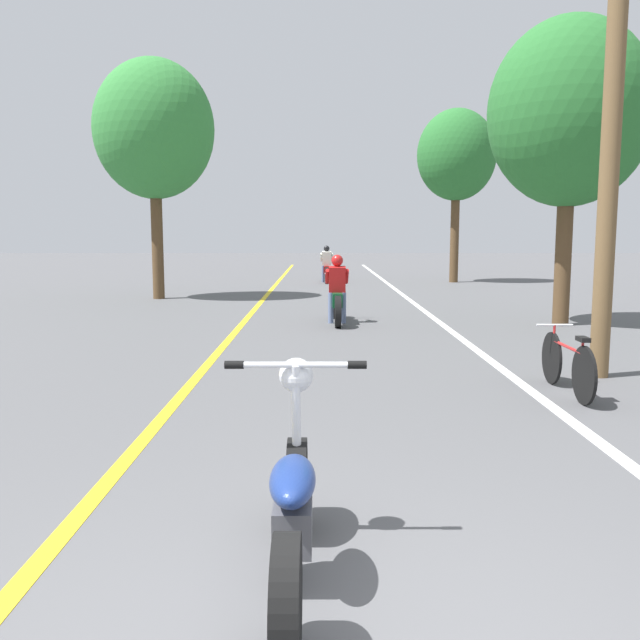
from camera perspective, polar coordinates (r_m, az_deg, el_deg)
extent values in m
cube|color=yellow|center=(15.56, -6.13, 0.50)|extent=(0.14, 48.00, 0.01)
cube|color=white|center=(15.68, 8.87, 0.50)|extent=(0.14, 48.00, 0.01)
cylinder|color=brown|center=(9.43, 23.09, 14.79)|extent=(0.24, 0.24, 6.33)
cylinder|color=#513A23|center=(14.39, 19.57, 5.88)|extent=(0.32, 0.32, 3.17)
ellipsoid|color=#286B2D|center=(14.58, 20.02, 16.09)|extent=(3.16, 2.85, 3.64)
cylinder|color=#513A23|center=(26.00, 11.01, 7.32)|extent=(0.32, 0.32, 3.79)
ellipsoid|color=#286B2D|center=(26.16, 11.17, 13.49)|extent=(2.91, 2.62, 3.35)
cylinder|color=#513A23|center=(19.62, -13.82, 7.05)|extent=(0.32, 0.32, 3.64)
ellipsoid|color=#337F38|center=(19.83, -14.08, 15.35)|extent=(3.31, 2.98, 3.80)
cylinder|color=black|center=(4.34, -2.18, -13.71)|extent=(0.12, 0.59, 0.59)
cylinder|color=black|center=(3.11, -3.08, -22.71)|extent=(0.12, 0.59, 0.59)
ellipsoid|color=navy|center=(3.60, -2.57, -13.32)|extent=(0.24, 0.63, 0.19)
cube|color=#4C4C51|center=(3.69, -2.55, -16.76)|extent=(0.20, 0.36, 0.24)
cylinder|color=silver|center=(4.12, -2.25, -8.99)|extent=(0.06, 0.23, 0.81)
cylinder|color=silver|center=(3.94, -2.32, -3.80)|extent=(0.72, 0.04, 0.04)
cylinder|color=black|center=(3.97, -7.50, -3.77)|extent=(0.11, 0.05, 0.05)
cylinder|color=black|center=(3.94, 2.89, -3.79)|extent=(0.11, 0.05, 0.05)
sphere|color=silver|center=(4.04, -2.27, -4.66)|extent=(0.21, 0.21, 0.21)
cylinder|color=black|center=(14.69, 1.12, 1.36)|extent=(0.12, 0.63, 0.63)
cylinder|color=black|center=(13.25, 1.27, 0.70)|extent=(0.12, 0.63, 0.63)
cube|color=#0C4723|center=(13.95, 1.19, 1.78)|extent=(0.20, 0.93, 0.28)
cylinder|color=silver|center=(14.53, 1.13, 3.93)|extent=(0.50, 0.03, 0.03)
cylinder|color=slate|center=(13.91, 0.66, 1.03)|extent=(0.11, 0.11, 0.64)
cylinder|color=slate|center=(13.92, 1.73, 1.03)|extent=(0.11, 0.11, 0.64)
cube|color=red|center=(13.90, 1.20, 3.43)|extent=(0.34, 0.27, 0.55)
cylinder|color=red|center=(14.05, 0.36, 3.69)|extent=(0.08, 0.44, 0.34)
cylinder|color=red|center=(14.06, 2.00, 3.69)|extent=(0.08, 0.44, 0.34)
sphere|color=#B21919|center=(13.91, 1.20, 5.03)|extent=(0.24, 0.24, 0.24)
cylinder|color=black|center=(26.25, 0.28, 3.97)|extent=(0.12, 0.60, 0.60)
cylinder|color=black|center=(24.78, 0.31, 3.77)|extent=(0.12, 0.60, 0.60)
cube|color=maroon|center=(25.50, 0.30, 4.28)|extent=(0.20, 0.95, 0.28)
cylinder|color=silver|center=(26.12, 0.28, 5.38)|extent=(0.50, 0.03, 0.03)
cylinder|color=slate|center=(25.46, 0.01, 3.89)|extent=(0.11, 0.11, 0.62)
cylinder|color=slate|center=(25.47, 0.59, 3.89)|extent=(0.11, 0.11, 0.62)
cube|color=silver|center=(25.47, 0.30, 5.19)|extent=(0.34, 0.27, 0.56)
cylinder|color=silver|center=(25.62, -0.15, 5.32)|extent=(0.08, 0.44, 0.34)
cylinder|color=silver|center=(25.63, 0.74, 5.32)|extent=(0.08, 0.44, 0.34)
sphere|color=black|center=(25.49, 0.30, 6.04)|extent=(0.22, 0.22, 0.22)
cylinder|color=black|center=(8.81, 18.67, -3.03)|extent=(0.04, 0.64, 0.64)
cylinder|color=black|center=(7.86, 21.10, -4.36)|extent=(0.04, 0.64, 0.64)
cylinder|color=#B21E1E|center=(8.30, 19.89, -2.14)|extent=(0.04, 0.82, 0.04)
cylinder|color=#B21E1E|center=(7.90, 20.95, -2.88)|extent=(0.03, 0.03, 0.38)
cube|color=black|center=(7.87, 21.02, -1.50)|extent=(0.10, 0.20, 0.05)
cylinder|color=#B21E1E|center=(8.73, 18.84, -1.75)|extent=(0.03, 0.03, 0.42)
cylinder|color=silver|center=(8.70, 18.89, -0.39)|extent=(0.44, 0.03, 0.03)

